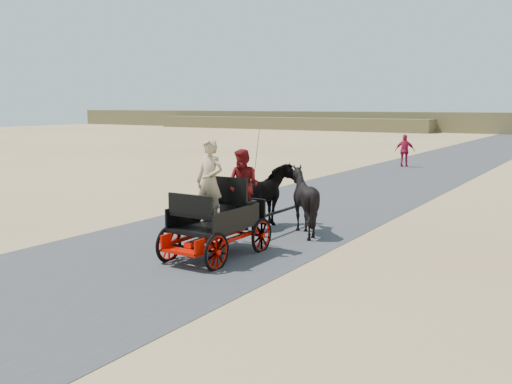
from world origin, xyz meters
The scene contains 9 objects.
ground centered at (0.00, 0.00, 0.00)m, with size 140.00×140.00×0.00m, color tan.
road centered at (0.00, 0.00, 0.01)m, with size 6.00×140.00×0.01m, color #38383A.
ridge_near centered at (-30.00, 58.00, 0.80)m, with size 40.00×4.00×1.60m, color brown.
carriage centered at (1.08, -0.20, 0.36)m, with size 1.30×2.40×0.72m, color black, non-canonical shape.
horse_left centered at (0.53, 2.80, 0.85)m, with size 0.91×2.01×1.70m, color black.
horse_right centered at (1.63, 2.80, 0.85)m, with size 1.37×1.54×1.70m, color black.
driver_man centered at (0.88, -0.15, 1.62)m, with size 0.66×0.43×1.80m, color tan.
passenger_woman centered at (1.38, 0.40, 1.51)m, with size 0.77×0.60×1.58m, color #660C0F.
pedestrian centered at (-1.15, 19.65, 0.86)m, with size 1.01×0.42×1.73m, color #AD133B.
Camera 1 is at (8.21, -9.92, 3.24)m, focal length 40.00 mm.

